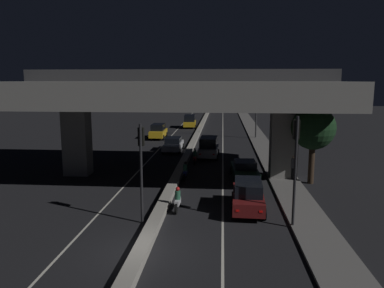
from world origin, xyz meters
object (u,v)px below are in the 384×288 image
(car_white_lead_oncoming, at_px, (173,144))
(car_taxi_yellow_second_oncoming, at_px, (158,131))
(car_taxi_yellow_third_oncoming, at_px, (190,121))
(pedestrian_on_sidewalk, at_px, (293,167))
(car_silver_third, at_px, (209,147))
(motorcycle_blue_filtering_mid, at_px, (185,172))
(motorcycle_white_filtering_near, at_px, (178,200))
(motorcycle_red_filtering_far, at_px, (195,157))
(car_dark_red_lead, at_px, (248,195))
(street_lamp, at_px, (254,101))
(car_dark_green_second, at_px, (245,170))
(traffic_light_right_of_median, at_px, (296,153))
(traffic_light_left_of_median, at_px, (141,156))

(car_white_lead_oncoming, xyz_separation_m, car_taxi_yellow_second_oncoming, (-3.04, 8.37, 0.25))
(car_taxi_yellow_third_oncoming, relative_size, pedestrian_on_sidewalk, 2.27)
(car_silver_third, height_order, motorcycle_blue_filtering_mid, car_silver_third)
(motorcycle_white_filtering_near, relative_size, motorcycle_red_filtering_far, 1.06)
(car_dark_red_lead, xyz_separation_m, car_white_lead_oncoming, (-6.75, 18.17, -0.18))
(street_lamp, relative_size, car_taxi_yellow_third_oncoming, 1.96)
(car_taxi_yellow_second_oncoming, bearing_deg, motorcycle_white_filtering_near, 11.74)
(car_dark_red_lead, xyz_separation_m, car_taxi_yellow_second_oncoming, (-9.79, 26.54, 0.07))
(car_dark_red_lead, height_order, car_dark_green_second, car_dark_red_lead)
(car_dark_red_lead, bearing_deg, street_lamp, -2.89)
(car_dark_red_lead, height_order, motorcycle_red_filtering_far, car_dark_red_lead)
(motorcycle_white_filtering_near, bearing_deg, traffic_light_right_of_median, -105.38)
(motorcycle_blue_filtering_mid, relative_size, pedestrian_on_sidewalk, 1.08)
(car_silver_third, relative_size, motorcycle_white_filtering_near, 2.18)
(car_dark_red_lead, height_order, car_white_lead_oncoming, car_dark_red_lead)
(motorcycle_blue_filtering_mid, xyz_separation_m, pedestrian_on_sidewalk, (8.05, 0.15, 0.47))
(car_white_lead_oncoming, bearing_deg, motorcycle_blue_filtering_mid, 12.35)
(car_white_lead_oncoming, distance_m, pedestrian_on_sidewalk, 15.51)
(traffic_light_left_of_median, distance_m, pedestrian_on_sidewalk, 13.33)
(traffic_light_left_of_median, distance_m, car_white_lead_oncoming, 20.69)
(motorcycle_white_filtering_near, bearing_deg, traffic_light_left_of_median, 142.38)
(car_white_lead_oncoming, distance_m, motorcycle_white_filtering_near, 18.71)
(car_taxi_yellow_third_oncoming, distance_m, motorcycle_blue_filtering_mid, 31.71)
(street_lamp, relative_size, motorcycle_white_filtering_near, 4.36)
(motorcycle_white_filtering_near, xyz_separation_m, motorcycle_red_filtering_far, (0.06, 12.53, 0.01))
(car_taxi_yellow_second_oncoming, bearing_deg, motorcycle_blue_filtering_mid, 15.11)
(street_lamp, bearing_deg, motorcycle_red_filtering_far, -112.41)
(car_silver_third, relative_size, car_white_lead_oncoming, 0.88)
(motorcycle_white_filtering_near, height_order, pedestrian_on_sidewalk, pedestrian_on_sidewalk)
(traffic_light_right_of_median, xyz_separation_m, motorcycle_blue_filtering_mid, (-6.42, 8.93, -3.28))
(car_silver_third, height_order, car_white_lead_oncoming, car_silver_third)
(car_taxi_yellow_second_oncoming, bearing_deg, pedestrian_on_sidewalk, 34.11)
(motorcycle_red_filtering_far, bearing_deg, car_white_lead_oncoming, 24.94)
(car_dark_red_lead, relative_size, car_dark_green_second, 0.92)
(car_taxi_yellow_third_oncoming, bearing_deg, car_white_lead_oncoming, -2.39)
(car_dark_red_lead, relative_size, car_silver_third, 1.10)
(car_dark_green_second, xyz_separation_m, motorcycle_blue_filtering_mid, (-4.52, -0.57, -0.11))
(car_taxi_yellow_second_oncoming, height_order, pedestrian_on_sidewalk, pedestrian_on_sidewalk)
(car_dark_green_second, distance_m, motorcycle_white_filtering_near, 8.66)
(car_silver_third, xyz_separation_m, car_white_lead_oncoming, (-3.91, 3.20, -0.30))
(motorcycle_blue_filtering_mid, bearing_deg, car_white_lead_oncoming, 13.03)
(traffic_light_right_of_median, xyz_separation_m, motorcycle_white_filtering_near, (-6.17, 1.96, -3.27))
(street_lamp, distance_m, motorcycle_white_filtering_near, 29.07)
(car_taxi_yellow_third_oncoming, distance_m, pedestrian_on_sidewalk, 33.17)
(car_dark_red_lead, bearing_deg, traffic_light_right_of_median, -135.09)
(motorcycle_blue_filtering_mid, bearing_deg, car_taxi_yellow_second_oncoming, 16.43)
(motorcycle_red_filtering_far, bearing_deg, traffic_light_left_of_median, 173.41)
(car_dark_green_second, xyz_separation_m, car_taxi_yellow_second_oncoming, (-10.01, 19.34, 0.28))
(street_lamp, height_order, car_silver_third, street_lamp)
(traffic_light_left_of_median, xyz_separation_m, car_dark_green_second, (5.90, 9.49, -2.88))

